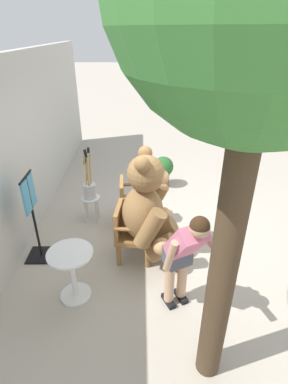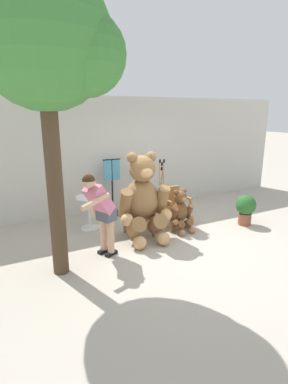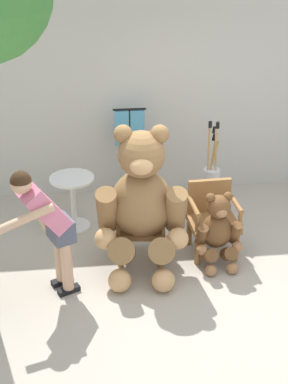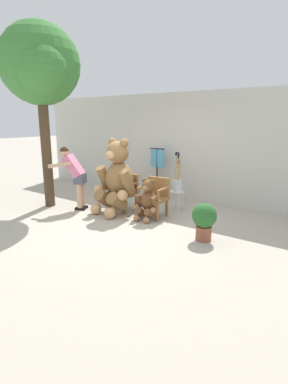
{
  "view_description": "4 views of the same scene",
  "coord_description": "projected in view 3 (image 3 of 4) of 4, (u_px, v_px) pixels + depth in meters",
  "views": [
    {
      "loc": [
        -4.03,
        0.46,
        3.08
      ],
      "look_at": [
        0.12,
        0.43,
        0.82
      ],
      "focal_mm": 28.0,
      "sensor_mm": 36.0,
      "label": 1
    },
    {
      "loc": [
        -2.96,
        -4.55,
        2.42
      ],
      "look_at": [
        -0.35,
        0.5,
        0.91
      ],
      "focal_mm": 28.0,
      "sensor_mm": 36.0,
      "label": 2
    },
    {
      "loc": [
        -0.96,
        -4.73,
        3.62
      ],
      "look_at": [
        -0.4,
        0.52,
        0.89
      ],
      "focal_mm": 50.0,
      "sensor_mm": 36.0,
      "label": 3
    },
    {
      "loc": [
        3.99,
        -4.7,
        2.1
      ],
      "look_at": [
        0.24,
        0.49,
        0.55
      ],
      "focal_mm": 28.0,
      "sensor_mm": 36.0,
      "label": 4
    }
  ],
  "objects": [
    {
      "name": "back_wall",
      "position": [
        158.0,
        96.0,
        7.4
      ],
      "size": [
        10.0,
        0.16,
        2.8
      ],
      "primitive_type": "cube",
      "color": "beige",
      "rests_on": "ground"
    },
    {
      "name": "wooden_chair_right",
      "position": [
        212.0,
        216.0,
        6.32
      ],
      "size": [
        0.59,
        0.55,
        0.86
      ],
      "color": "olive",
      "rests_on": "ground"
    },
    {
      "name": "teddy_bear_large",
      "position": [
        142.0,
        203.0,
        5.82
      ],
      "size": [
        1.04,
        1.01,
        1.71
      ],
      "color": "olive",
      "rests_on": "ground"
    },
    {
      "name": "brush_bucket",
      "position": [
        211.0,
        174.0,
        6.9
      ],
      "size": [
        0.22,
        0.22,
        0.92
      ],
      "color": "silver",
      "rests_on": "white_stool"
    },
    {
      "name": "person_visitor",
      "position": [
        47.0,
        220.0,
        5.37
      ],
      "size": [
        0.73,
        0.69,
        1.49
      ],
      "color": "black",
      "rests_on": "ground"
    },
    {
      "name": "white_stool",
      "position": [
        210.0,
        195.0,
        7.03
      ],
      "size": [
        0.34,
        0.34,
        0.46
      ],
      "color": "silver",
      "rests_on": "ground"
    },
    {
      "name": "wooden_chair_left",
      "position": [
        141.0,
        220.0,
        6.23
      ],
      "size": [
        0.61,
        0.58,
        0.86
      ],
      "color": "olive",
      "rests_on": "ground"
    },
    {
      "name": "teddy_bear_small",
      "position": [
        218.0,
        230.0,
        6.07
      ],
      "size": [
        0.54,
        0.52,
        0.9
      ],
      "color": "brown",
      "rests_on": "ground"
    },
    {
      "name": "round_side_table",
      "position": [
        73.0,
        197.0,
        6.79
      ],
      "size": [
        0.56,
        0.56,
        0.72
      ],
      "color": "white",
      "rests_on": "ground"
    },
    {
      "name": "clothing_display_stand",
      "position": [
        130.0,
        153.0,
        7.34
      ],
      "size": [
        0.44,
        0.4,
        1.36
      ],
      "color": "black",
      "rests_on": "ground"
    },
    {
      "name": "ground_plane",
      "position": [
        184.0,
        282.0,
        5.93
      ],
      "size": [
        60.0,
        60.0,
        0.0
      ],
      "primitive_type": "plane",
      "color": "#B2A899"
    }
  ]
}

